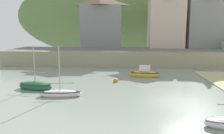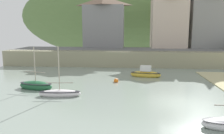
{
  "view_description": "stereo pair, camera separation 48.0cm",
  "coord_description": "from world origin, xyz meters",
  "px_view_note": "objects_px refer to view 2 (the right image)",
  "views": [
    {
      "loc": [
        -4.06,
        -17.71,
        5.73
      ],
      "look_at": [
        -5.57,
        4.14,
        2.06
      ],
      "focal_mm": 36.04,
      "sensor_mm": 36.0,
      "label": 1
    },
    {
      "loc": [
        -3.59,
        -17.67,
        5.73
      ],
      "look_at": [
        -5.57,
        4.14,
        2.06
      ],
      "focal_mm": 36.04,
      "sensor_mm": 36.0,
      "label": 2
    }
  ],
  "objects_px": {
    "waterfront_building_left": "(104,22)",
    "dinghy_open_wooden": "(60,93)",
    "waterfront_building_centre": "(169,16)",
    "waterfront_building_right": "(207,17)",
    "church_with_spire": "(214,3)",
    "sailboat_tall_mast": "(146,74)",
    "mooring_buoy": "(116,81)",
    "sailboat_far_left": "(36,86)"
  },
  "relations": [
    {
      "from": "waterfront_building_left",
      "to": "dinghy_open_wooden",
      "type": "xyz_separation_m",
      "value": [
        -0.83,
        -24.46,
        -6.91
      ]
    },
    {
      "from": "waterfront_building_centre",
      "to": "dinghy_open_wooden",
      "type": "relative_size",
      "value": 2.51
    },
    {
      "from": "dinghy_open_wooden",
      "to": "waterfront_building_right",
      "type": "bearing_deg",
      "value": 45.36
    },
    {
      "from": "church_with_spire",
      "to": "sailboat_tall_mast",
      "type": "height_order",
      "value": "church_with_spire"
    },
    {
      "from": "waterfront_building_centre",
      "to": "mooring_buoy",
      "type": "bearing_deg",
      "value": -113.72
    },
    {
      "from": "waterfront_building_left",
      "to": "mooring_buoy",
      "type": "relative_size",
      "value": 18.25
    },
    {
      "from": "sailboat_tall_mast",
      "to": "sailboat_far_left",
      "type": "xyz_separation_m",
      "value": [
        -11.02,
        -6.7,
        -0.07
      ]
    },
    {
      "from": "waterfront_building_left",
      "to": "waterfront_building_right",
      "type": "xyz_separation_m",
      "value": [
        18.81,
        -0.0,
        0.76
      ]
    },
    {
      "from": "waterfront_building_right",
      "to": "mooring_buoy",
      "type": "distance_m",
      "value": 25.37
    },
    {
      "from": "waterfront_building_left",
      "to": "waterfront_building_centre",
      "type": "relative_size",
      "value": 0.83
    },
    {
      "from": "waterfront_building_centre",
      "to": "dinghy_open_wooden",
      "type": "distance_m",
      "value": 28.71
    },
    {
      "from": "waterfront_building_left",
      "to": "sailboat_tall_mast",
      "type": "distance_m",
      "value": 18.41
    },
    {
      "from": "dinghy_open_wooden",
      "to": "waterfront_building_centre",
      "type": "bearing_deg",
      "value": 56.55
    },
    {
      "from": "waterfront_building_centre",
      "to": "waterfront_building_right",
      "type": "distance_m",
      "value": 6.87
    },
    {
      "from": "waterfront_building_left",
      "to": "sailboat_far_left",
      "type": "height_order",
      "value": "waterfront_building_left"
    },
    {
      "from": "church_with_spire",
      "to": "dinghy_open_wooden",
      "type": "bearing_deg",
      "value": -127.63
    },
    {
      "from": "waterfront_building_right",
      "to": "dinghy_open_wooden",
      "type": "xyz_separation_m",
      "value": [
        -19.64,
        -24.46,
        -7.67
      ]
    },
    {
      "from": "sailboat_tall_mast",
      "to": "sailboat_far_left",
      "type": "relative_size",
      "value": 0.9
    },
    {
      "from": "dinghy_open_wooden",
      "to": "sailboat_far_left",
      "type": "xyz_separation_m",
      "value": [
        -3.11,
        2.17,
        0.06
      ]
    },
    {
      "from": "waterfront_building_left",
      "to": "church_with_spire",
      "type": "relative_size",
      "value": 0.58
    },
    {
      "from": "dinghy_open_wooden",
      "to": "mooring_buoy",
      "type": "height_order",
      "value": "dinghy_open_wooden"
    },
    {
      "from": "waterfront_building_right",
      "to": "sailboat_tall_mast",
      "type": "relative_size",
      "value": 2.82
    },
    {
      "from": "waterfront_building_centre",
      "to": "waterfront_building_left",
      "type": "bearing_deg",
      "value": 180.0
    },
    {
      "from": "waterfront_building_left",
      "to": "dinghy_open_wooden",
      "type": "height_order",
      "value": "waterfront_building_left"
    },
    {
      "from": "waterfront_building_left",
      "to": "waterfront_building_right",
      "type": "bearing_deg",
      "value": -0.0
    },
    {
      "from": "waterfront_building_centre",
      "to": "church_with_spire",
      "type": "relative_size",
      "value": 0.7
    },
    {
      "from": "waterfront_building_right",
      "to": "dinghy_open_wooden",
      "type": "distance_m",
      "value": 32.29
    },
    {
      "from": "sailboat_tall_mast",
      "to": "sailboat_far_left",
      "type": "height_order",
      "value": "sailboat_far_left"
    },
    {
      "from": "church_with_spire",
      "to": "waterfront_building_left",
      "type": "bearing_deg",
      "value": -169.27
    },
    {
      "from": "church_with_spire",
      "to": "dinghy_open_wooden",
      "type": "height_order",
      "value": "church_with_spire"
    },
    {
      "from": "waterfront_building_right",
      "to": "sailboat_far_left",
      "type": "height_order",
      "value": "waterfront_building_right"
    },
    {
      "from": "sailboat_far_left",
      "to": "church_with_spire",
      "type": "bearing_deg",
      "value": 57.49
    },
    {
      "from": "sailboat_tall_mast",
      "to": "sailboat_far_left",
      "type": "distance_m",
      "value": 12.89
    },
    {
      "from": "waterfront_building_right",
      "to": "mooring_buoy",
      "type": "relative_size",
      "value": 21.17
    },
    {
      "from": "sailboat_tall_mast",
      "to": "mooring_buoy",
      "type": "distance_m",
      "value": 4.7
    },
    {
      "from": "waterfront_building_left",
      "to": "church_with_spire",
      "type": "distance_m",
      "value": 21.78
    },
    {
      "from": "waterfront_building_left",
      "to": "waterfront_building_right",
      "type": "distance_m",
      "value": 18.83
    },
    {
      "from": "waterfront_building_left",
      "to": "mooring_buoy",
      "type": "distance_m",
      "value": 20.42
    },
    {
      "from": "waterfront_building_left",
      "to": "waterfront_building_centre",
      "type": "bearing_deg",
      "value": 0.0
    },
    {
      "from": "waterfront_building_centre",
      "to": "sailboat_far_left",
      "type": "xyz_separation_m",
      "value": [
        -15.88,
        -22.29,
        -7.86
      ]
    },
    {
      "from": "dinghy_open_wooden",
      "to": "mooring_buoy",
      "type": "distance_m",
      "value": 7.22
    },
    {
      "from": "sailboat_far_left",
      "to": "sailboat_tall_mast",
      "type": "bearing_deg",
      "value": 42.41
    }
  ]
}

